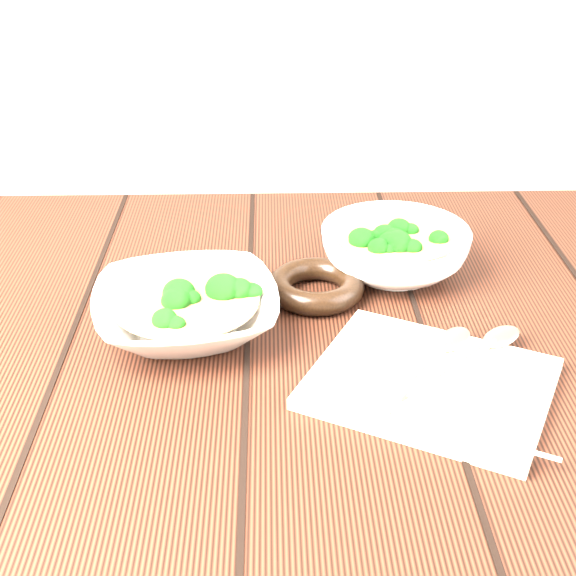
{
  "coord_description": "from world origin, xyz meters",
  "views": [
    {
      "loc": [
        0.01,
        -0.78,
        1.24
      ],
      "look_at": [
        0.03,
        0.0,
        0.8
      ],
      "focal_mm": 50.0,
      "sensor_mm": 36.0,
      "label": 1
    }
  ],
  "objects": [
    {
      "name": "table",
      "position": [
        0.0,
        0.0,
        0.63
      ],
      "size": [
        1.2,
        0.8,
        0.75
      ],
      "color": "#381A10",
      "rests_on": "ground"
    },
    {
      "name": "spoon_right",
      "position": [
        0.23,
        -0.08,
        0.77
      ],
      "size": [
        0.15,
        0.15,
        0.01
      ],
      "color": "#9E988B",
      "rests_on": "napkin"
    },
    {
      "name": "soup_bowl_back",
      "position": [
        0.17,
        0.13,
        0.78
      ],
      "size": [
        0.24,
        0.24,
        0.07
      ],
      "color": "silver",
      "rests_on": "table"
    },
    {
      "name": "napkin",
      "position": [
        0.17,
        -0.12,
        0.76
      ],
      "size": [
        0.29,
        0.28,
        0.01
      ],
      "primitive_type": "cube",
      "rotation": [
        0.0,
        0.0,
        -0.48
      ],
      "color": "beige",
      "rests_on": "table"
    },
    {
      "name": "spoon_left",
      "position": [
        0.18,
        -0.09,
        0.77
      ],
      "size": [
        0.13,
        0.17,
        0.01
      ],
      "color": "#9E988B",
      "rests_on": "napkin"
    },
    {
      "name": "trivet",
      "position": [
        0.06,
        0.07,
        0.76
      ],
      "size": [
        0.16,
        0.16,
        0.03
      ],
      "primitive_type": "torus",
      "rotation": [
        0.0,
        0.0,
        0.43
      ],
      "color": "black",
      "rests_on": "table"
    },
    {
      "name": "soup_bowl_front",
      "position": [
        -0.09,
        -0.01,
        0.78
      ],
      "size": [
        0.24,
        0.24,
        0.06
      ],
      "color": "silver",
      "rests_on": "table"
    }
  ]
}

